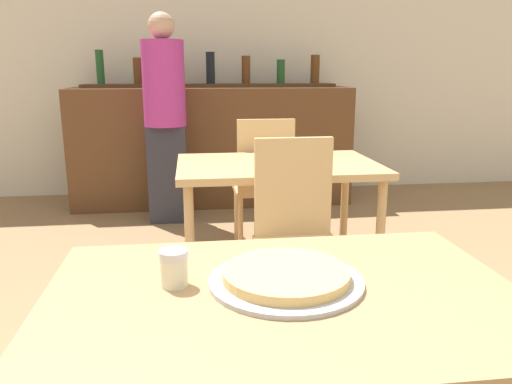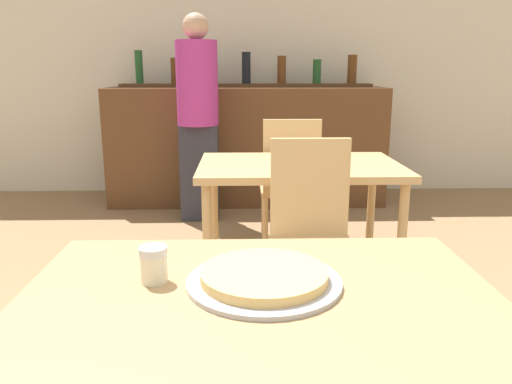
{
  "view_description": "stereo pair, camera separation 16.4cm",
  "coord_description": "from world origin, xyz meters",
  "px_view_note": "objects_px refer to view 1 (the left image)",
  "views": [
    {
      "loc": [
        -0.2,
        -1.03,
        1.27
      ],
      "look_at": [
        0.01,
        0.55,
        0.88
      ],
      "focal_mm": 35.0,
      "sensor_mm": 36.0,
      "label": 1
    },
    {
      "loc": [
        -0.04,
        -1.04,
        1.27
      ],
      "look_at": [
        0.01,
        0.55,
        0.88
      ],
      "focal_mm": 35.0,
      "sensor_mm": 36.0,
      "label": 2
    }
  ],
  "objects_px": {
    "chair_far_side_front": "(297,226)",
    "chair_far_side_back": "(264,178)",
    "person_standing": "(165,112)",
    "pizza_tray": "(286,277)",
    "cheese_shaker": "(174,268)"
  },
  "relations": [
    {
      "from": "chair_far_side_back",
      "to": "pizza_tray",
      "type": "xyz_separation_m",
      "value": [
        -0.27,
        -2.25,
        0.25
      ]
    },
    {
      "from": "pizza_tray",
      "to": "cheese_shaker",
      "type": "height_order",
      "value": "cheese_shaker"
    },
    {
      "from": "chair_far_side_back",
      "to": "person_standing",
      "type": "bearing_deg",
      "value": -50.53
    },
    {
      "from": "chair_far_side_front",
      "to": "chair_far_side_back",
      "type": "xyz_separation_m",
      "value": [
        -0.0,
        1.09,
        0.0
      ]
    },
    {
      "from": "chair_far_side_front",
      "to": "person_standing",
      "type": "distance_m",
      "value": 2.09
    },
    {
      "from": "chair_far_side_front",
      "to": "chair_far_side_back",
      "type": "height_order",
      "value": "same"
    },
    {
      "from": "chair_far_side_back",
      "to": "cheese_shaker",
      "type": "height_order",
      "value": "chair_far_side_back"
    },
    {
      "from": "chair_far_side_back",
      "to": "person_standing",
      "type": "relative_size",
      "value": 0.56
    },
    {
      "from": "person_standing",
      "to": "pizza_tray",
      "type": "bearing_deg",
      "value": -82.26
    },
    {
      "from": "pizza_tray",
      "to": "person_standing",
      "type": "height_order",
      "value": "person_standing"
    },
    {
      "from": "chair_far_side_front",
      "to": "pizza_tray",
      "type": "relative_size",
      "value": 2.59
    },
    {
      "from": "pizza_tray",
      "to": "cheese_shaker",
      "type": "distance_m",
      "value": 0.26
    },
    {
      "from": "chair_far_side_front",
      "to": "chair_far_side_back",
      "type": "bearing_deg",
      "value": 90.0
    },
    {
      "from": "chair_far_side_back",
      "to": "person_standing",
      "type": "height_order",
      "value": "person_standing"
    },
    {
      "from": "cheese_shaker",
      "to": "person_standing",
      "type": "bearing_deg",
      "value": 92.96
    }
  ]
}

